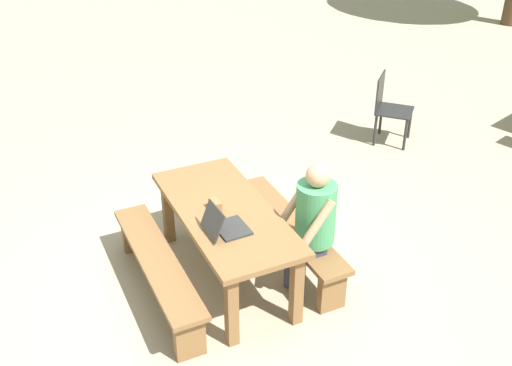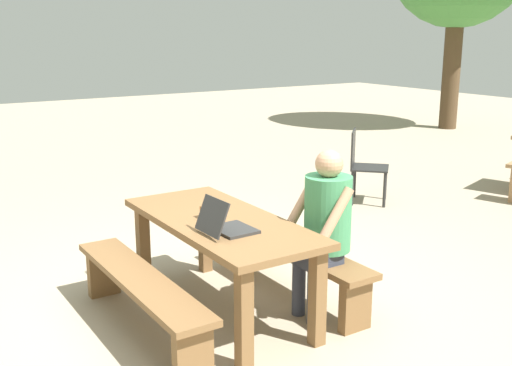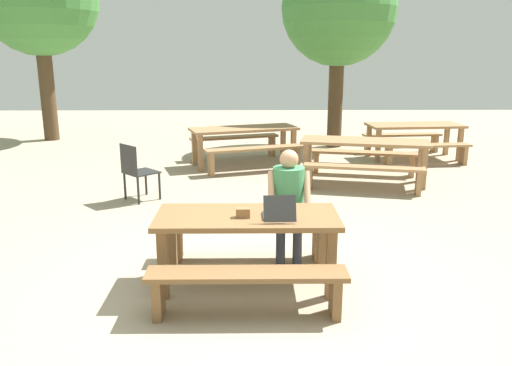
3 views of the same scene
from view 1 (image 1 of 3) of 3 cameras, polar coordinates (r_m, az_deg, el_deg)
The scene contains 8 objects.
ground_plane at distance 5.69m, azimuth -2.69°, elevation -8.65°, with size 30.00×30.00×0.00m, color tan.
picnic_table_front at distance 5.33m, azimuth -2.84°, elevation -3.52°, with size 1.76×0.77×0.73m.
bench_near at distance 5.34m, azimuth -9.09°, elevation -7.73°, with size 1.74×0.30×0.42m.
bench_far at distance 5.72m, azimuth 3.10°, elevation -4.46°, with size 1.74×0.30×0.42m.
laptop at distance 4.96m, azimuth -2.97°, elevation -3.95°, with size 0.31×0.35×0.25m.
small_pouch at distance 5.25m, azimuth -3.81°, elevation -2.08°, with size 0.13×0.07×0.09m.
person_seated at distance 5.16m, azimuth 5.24°, elevation -3.36°, with size 0.45×0.43×1.24m.
plastic_chair at distance 8.04m, azimuth 12.19°, elevation 6.92°, with size 0.62×0.62×0.88m.
Camera 1 is at (4.11, -1.65, 3.58)m, focal length 43.12 mm.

